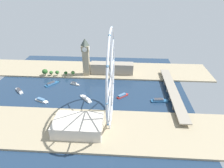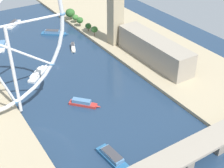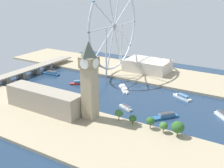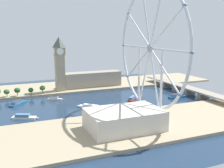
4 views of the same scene
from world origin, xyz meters
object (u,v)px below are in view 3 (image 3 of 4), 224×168
(tour_boat_3, at_px, (124,88))
(tour_boat_4, at_px, (51,73))
(river_bridge, at_px, (28,70))
(tour_boat_1, at_px, (165,116))
(tour_boat_0, at_px, (125,107))
(tour_boat_2, at_px, (79,83))
(parliament_block, at_px, (44,100))
(clock_tower, at_px, (89,79))
(ferris_wheel, at_px, (114,26))
(riverside_hall, at_px, (148,66))
(tour_boat_5, at_px, (182,97))
(tour_boat_6, at_px, (224,116))

(tour_boat_3, height_order, tour_boat_4, tour_boat_4)
(river_bridge, bearing_deg, tour_boat_1, -96.68)
(tour_boat_0, distance_m, tour_boat_2, 103.25)
(river_bridge, xyz_separation_m, tour_boat_1, (-27.20, -232.16, -5.65))
(parliament_block, relative_size, tour_boat_4, 2.72)
(parliament_block, height_order, tour_boat_2, parliament_block)
(clock_tower, height_order, ferris_wheel, ferris_wheel)
(parliament_block, bearing_deg, tour_boat_2, 15.13)
(tour_boat_3, bearing_deg, riverside_hall, 140.88)
(parliament_block, relative_size, tour_boat_2, 4.11)
(tour_boat_0, bearing_deg, tour_boat_5, -101.97)
(tour_boat_3, height_order, tour_boat_6, tour_boat_6)
(river_bridge, relative_size, tour_boat_2, 8.27)
(riverside_hall, xyz_separation_m, tour_boat_4, (-85.77, 122.88, -9.62))
(ferris_wheel, relative_size, river_bridge, 0.73)
(tour_boat_1, bearing_deg, tour_boat_0, -48.19)
(riverside_hall, distance_m, tour_boat_6, 170.83)
(ferris_wheel, height_order, tour_boat_4, ferris_wheel)
(tour_boat_6, bearing_deg, tour_boat_2, -136.40)
(river_bridge, xyz_separation_m, tour_boat_3, (22.39, -154.08, -6.00))
(ferris_wheel, bearing_deg, river_bridge, 126.08)
(tour_boat_0, relative_size, tour_boat_2, 0.94)
(tour_boat_5, bearing_deg, tour_boat_2, 33.74)
(ferris_wheel, relative_size, tour_boat_3, 4.77)
(tour_boat_0, distance_m, tour_boat_4, 167.62)
(parliament_block, xyz_separation_m, river_bridge, (83.10, 114.96, -6.82))
(tour_boat_5, bearing_deg, ferris_wheel, 4.42)
(tour_boat_2, bearing_deg, river_bridge, -36.33)
(tour_boat_2, bearing_deg, parliament_block, 62.95)
(tour_boat_0, xyz_separation_m, tour_boat_4, (50.99, 159.67, 0.14))
(tour_boat_1, height_order, tour_boat_3, tour_boat_1)
(ferris_wheel, bearing_deg, tour_boat_6, -112.54)
(tour_boat_3, xyz_separation_m, tour_boat_4, (-1.23, 128.17, 0.50))
(ferris_wheel, distance_m, riverside_hall, 79.86)
(parliament_block, distance_m, ferris_wheel, 170.62)
(ferris_wheel, xyz_separation_m, riverside_hall, (29.75, -42.85, -60.47))
(tour_boat_0, bearing_deg, clock_tower, 91.69)
(tour_boat_4, bearing_deg, clock_tower, 141.20)
(tour_boat_4, bearing_deg, ferris_wheel, -150.40)
(tour_boat_3, distance_m, tour_boat_6, 131.52)
(tour_boat_2, bearing_deg, tour_boat_1, 123.46)
(tour_boat_6, bearing_deg, parliament_block, -107.61)
(riverside_hall, height_order, tour_boat_5, riverside_hall)
(clock_tower, xyz_separation_m, parliament_block, (-9.99, 53.88, -29.62))
(tour_boat_5, bearing_deg, river_bridge, 32.16)
(tour_boat_1, bearing_deg, tour_boat_5, -139.07)
(tour_boat_0, bearing_deg, riverside_hall, -52.10)
(tour_boat_4, xyz_separation_m, tour_boat_6, (-17.95, -258.28, -0.01))
(parliament_block, xyz_separation_m, tour_boat_5, (116.65, -114.71, -12.53))
(parliament_block, distance_m, riverside_hall, 193.04)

